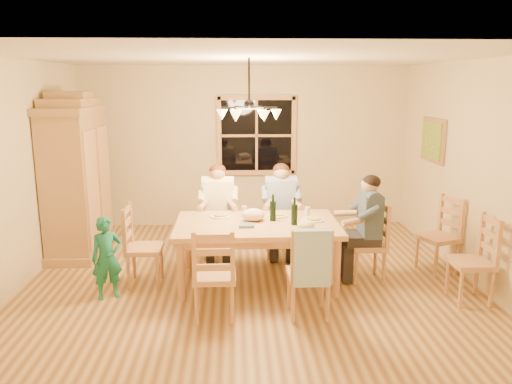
{
  "coord_description": "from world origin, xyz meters",
  "views": [
    {
      "loc": [
        -0.18,
        -5.92,
        2.41
      ],
      "look_at": [
        0.09,
        0.1,
        1.09
      ],
      "focal_mm": 35.0,
      "sensor_mm": 36.0,
      "label": 1
    }
  ],
  "objects_px": {
    "adult_woman": "(218,199)",
    "adult_slate_man": "(369,215)",
    "chair_spare_front": "(470,275)",
    "chair_far_left": "(219,236)",
    "chair_spare_back": "(437,249)",
    "chair_end_left": "(145,260)",
    "chair_end_right": "(366,256)",
    "chair_far_right": "(280,235)",
    "child": "(107,258)",
    "wine_bottle_a": "(273,208)",
    "chandelier": "(249,112)",
    "chair_near_left": "(215,290)",
    "armoire": "(77,181)",
    "wine_bottle_b": "(294,211)",
    "chair_near_right": "(308,288)",
    "dining_table": "(257,230)",
    "adult_plaid_man": "(281,198)"
  },
  "relations": [
    {
      "from": "chair_end_right",
      "to": "wine_bottle_b",
      "type": "bearing_deg",
      "value": 96.54
    },
    {
      "from": "wine_bottle_a",
      "to": "chair_near_left",
      "type": "bearing_deg",
      "value": -124.2
    },
    {
      "from": "adult_plaid_man",
      "to": "wine_bottle_a",
      "type": "relative_size",
      "value": 2.65
    },
    {
      "from": "armoire",
      "to": "adult_plaid_man",
      "type": "xyz_separation_m",
      "value": [
        2.89,
        -0.33,
        -0.22
      ]
    },
    {
      "from": "chandelier",
      "to": "chair_end_left",
      "type": "xyz_separation_m",
      "value": [
        -1.28,
        -0.12,
        -1.77
      ]
    },
    {
      "from": "chair_end_left",
      "to": "chair_end_right",
      "type": "xyz_separation_m",
      "value": [
        2.73,
        0.02,
        0.0
      ]
    },
    {
      "from": "chair_end_left",
      "to": "wine_bottle_a",
      "type": "xyz_separation_m",
      "value": [
        1.56,
        0.08,
        0.62
      ]
    },
    {
      "from": "adult_woman",
      "to": "adult_slate_man",
      "type": "relative_size",
      "value": 1.0
    },
    {
      "from": "chair_near_right",
      "to": "chair_end_left",
      "type": "bearing_deg",
      "value": 153.43
    },
    {
      "from": "chair_far_right",
      "to": "adult_plaid_man",
      "type": "xyz_separation_m",
      "value": [
        -0.0,
        0.0,
        0.54
      ]
    },
    {
      "from": "dining_table",
      "to": "wine_bottle_a",
      "type": "distance_m",
      "value": 0.34
    },
    {
      "from": "chair_far_right",
      "to": "child",
      "type": "bearing_deg",
      "value": 31.88
    },
    {
      "from": "chair_near_left",
      "to": "adult_plaid_man",
      "type": "relative_size",
      "value": 1.13
    },
    {
      "from": "chair_far_left",
      "to": "adult_plaid_man",
      "type": "relative_size",
      "value": 1.13
    },
    {
      "from": "chandelier",
      "to": "wine_bottle_a",
      "type": "xyz_separation_m",
      "value": [
        0.29,
        -0.03,
        -1.15
      ]
    },
    {
      "from": "adult_slate_man",
      "to": "wine_bottle_b",
      "type": "height_order",
      "value": "adult_slate_man"
    },
    {
      "from": "adult_slate_man",
      "to": "chair_spare_back",
      "type": "xyz_separation_m",
      "value": [
        1.0,
        0.25,
        -0.54
      ]
    },
    {
      "from": "chair_near_right",
      "to": "adult_plaid_man",
      "type": "bearing_deg",
      "value": 93.37
    },
    {
      "from": "wine_bottle_a",
      "to": "adult_woman",
      "type": "bearing_deg",
      "value": 129.32
    },
    {
      "from": "dining_table",
      "to": "adult_woman",
      "type": "height_order",
      "value": "adult_woman"
    },
    {
      "from": "chair_near_left",
      "to": "chair_near_right",
      "type": "relative_size",
      "value": 1.0
    },
    {
      "from": "armoire",
      "to": "wine_bottle_a",
      "type": "distance_m",
      "value": 2.96
    },
    {
      "from": "dining_table",
      "to": "wine_bottle_b",
      "type": "relative_size",
      "value": 5.98
    },
    {
      "from": "chair_spare_front",
      "to": "adult_slate_man",
      "type": "bearing_deg",
      "value": 56.8
    },
    {
      "from": "chandelier",
      "to": "chair_near_right",
      "type": "relative_size",
      "value": 0.78
    },
    {
      "from": "dining_table",
      "to": "chair_end_left",
      "type": "height_order",
      "value": "chair_end_left"
    },
    {
      "from": "armoire",
      "to": "adult_woman",
      "type": "bearing_deg",
      "value": -9.35
    },
    {
      "from": "wine_bottle_a",
      "to": "chandelier",
      "type": "bearing_deg",
      "value": 173.33
    },
    {
      "from": "chandelier",
      "to": "child",
      "type": "height_order",
      "value": "chandelier"
    },
    {
      "from": "chair_end_left",
      "to": "wine_bottle_a",
      "type": "bearing_deg",
      "value": 92.72
    },
    {
      "from": "adult_slate_man",
      "to": "chair_end_left",
      "type": "bearing_deg",
      "value": 90.0
    },
    {
      "from": "chair_far_left",
      "to": "chair_spare_back",
      "type": "distance_m",
      "value": 2.94
    },
    {
      "from": "adult_slate_man",
      "to": "chandelier",
      "type": "bearing_deg",
      "value": 85.69
    },
    {
      "from": "chair_far_left",
      "to": "wine_bottle_b",
      "type": "distance_m",
      "value": 1.53
    },
    {
      "from": "armoire",
      "to": "child",
      "type": "xyz_separation_m",
      "value": [
        0.79,
        -1.65,
        -0.58
      ]
    },
    {
      "from": "child",
      "to": "chair_spare_front",
      "type": "xyz_separation_m",
      "value": [
        4.08,
        -0.27,
        -0.17
      ]
    },
    {
      "from": "dining_table",
      "to": "chair_far_left",
      "type": "height_order",
      "value": "chair_far_left"
    },
    {
      "from": "adult_woman",
      "to": "adult_slate_man",
      "type": "distance_m",
      "value": 2.08
    },
    {
      "from": "chandelier",
      "to": "chair_far_right",
      "type": "xyz_separation_m",
      "value": [
        0.46,
        0.82,
        -1.77
      ]
    },
    {
      "from": "chair_near_left",
      "to": "chair_end_left",
      "type": "height_order",
      "value": "same"
    },
    {
      "from": "chair_end_left",
      "to": "chair_near_left",
      "type": "bearing_deg",
      "value": 43.26
    },
    {
      "from": "wine_bottle_a",
      "to": "child",
      "type": "distance_m",
      "value": 2.03
    },
    {
      "from": "chandelier",
      "to": "adult_plaid_man",
      "type": "bearing_deg",
      "value": 60.51
    },
    {
      "from": "chair_end_right",
      "to": "chair_far_left",
      "type": "bearing_deg",
      "value": 63.43
    },
    {
      "from": "chair_far_right",
      "to": "child",
      "type": "xyz_separation_m",
      "value": [
        -2.1,
        -1.32,
        0.17
      ]
    },
    {
      "from": "child",
      "to": "adult_plaid_man",
      "type": "bearing_deg",
      "value": 7.35
    },
    {
      "from": "chandelier",
      "to": "armoire",
      "type": "xyz_separation_m",
      "value": [
        -2.42,
        1.15,
        -1.02
      ]
    },
    {
      "from": "chair_far_right",
      "to": "adult_slate_man",
      "type": "relative_size",
      "value": 1.13
    },
    {
      "from": "child",
      "to": "wine_bottle_b",
      "type": "bearing_deg",
      "value": -17.3
    },
    {
      "from": "dining_table",
      "to": "chair_spare_front",
      "type": "height_order",
      "value": "chair_spare_front"
    }
  ]
}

